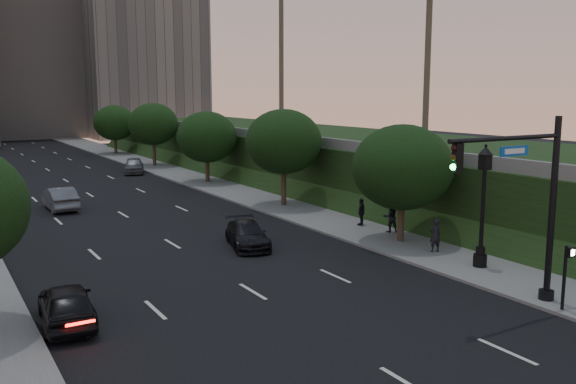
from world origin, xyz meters
TOP-DOWN VIEW (x-y plane):
  - ground at (0.00, 0.00)m, footprint 160.00×160.00m
  - road_surface at (0.00, 30.00)m, footprint 16.00×140.00m
  - sidewalk_right at (10.25, 30.00)m, footprint 4.50×140.00m
  - embankment at (22.00, 28.00)m, footprint 18.00×90.00m
  - parapet_wall at (13.50, 28.00)m, footprint 0.35×90.00m
  - office_block_mid at (6.00, 102.00)m, footprint 22.00×18.00m
  - office_block_right at (24.00, 96.00)m, footprint 20.00×22.00m
  - tree_right_a at (10.30, 8.00)m, footprint 5.20×5.20m
  - tree_right_b at (10.30, 20.00)m, footprint 5.20×5.20m
  - tree_right_c at (10.30, 33.00)m, footprint 5.20×5.20m
  - tree_right_d at (10.30, 47.00)m, footprint 5.20×5.20m
  - tree_right_e at (10.30, 62.00)m, footprint 5.20×5.20m
  - traffic_signal_mast at (7.78, -1.79)m, footprint 5.68×0.56m
  - street_lamp at (10.15, 2.54)m, footprint 0.64×0.64m
  - pedestrian_signal at (8.41, -2.84)m, footprint 0.30×0.33m
  - sedan_near_left at (-7.00, 5.26)m, footprint 2.13×4.41m
  - sedan_mid_left at (-3.12, 26.96)m, footprint 1.71×4.73m
  - sedan_near_right at (3.13, 11.53)m, footprint 2.89×4.70m
  - sedan_far_right at (6.76, 42.73)m, footprint 3.13×4.88m
  - pedestrian_a at (10.23, 5.43)m, footprint 0.68×0.53m
  - pedestrian_b at (11.18, 9.85)m, footprint 1.00×0.88m
  - pedestrian_c at (10.89, 12.08)m, footprint 1.00×0.83m

SIDE VIEW (x-z plane):
  - ground at x=0.00m, z-range 0.00..0.00m
  - road_surface at x=0.00m, z-range 0.00..0.02m
  - sidewalk_right at x=10.25m, z-range 0.00..0.15m
  - sedan_near_right at x=3.13m, z-range 0.00..1.27m
  - sedan_near_left at x=-7.00m, z-range 0.00..1.45m
  - sedan_far_right at x=6.76m, z-range 0.00..1.55m
  - sedan_mid_left at x=-3.12m, z-range 0.00..1.55m
  - pedestrian_c at x=10.89m, z-range 0.15..1.75m
  - pedestrian_a at x=10.23m, z-range 0.15..1.79m
  - pedestrian_b at x=11.18m, z-range 0.15..1.88m
  - pedestrian_signal at x=8.41m, z-range 0.32..2.82m
  - embankment at x=22.00m, z-range 0.00..4.00m
  - street_lamp at x=10.15m, z-range -0.18..5.44m
  - traffic_signal_mast at x=7.78m, z-range 0.17..7.17m
  - tree_right_a at x=10.30m, z-range 0.90..7.14m
  - tree_right_c at x=10.30m, z-range 0.90..7.14m
  - tree_right_e at x=10.30m, z-range 0.90..7.14m
  - parapet_wall at x=13.50m, z-range 4.00..4.70m
  - tree_right_b at x=10.30m, z-range 1.15..7.88m
  - tree_right_d at x=10.30m, z-range 1.15..7.88m
  - office_block_mid at x=6.00m, z-range 0.00..26.00m
  - office_block_right at x=24.00m, z-range 0.00..36.00m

